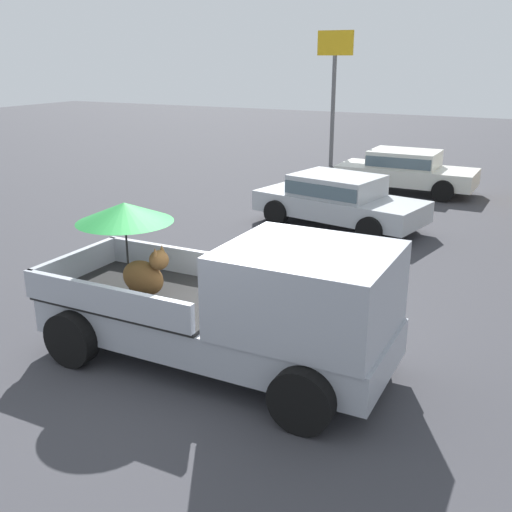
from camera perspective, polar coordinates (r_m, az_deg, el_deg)
ground_plane at (r=8.75m, az=-3.90°, el=-9.97°), size 80.00×80.00×0.00m
pickup_truck_main at (r=8.14m, az=-1.60°, el=-4.55°), size 5.05×2.24×2.21m
parked_sedan_near at (r=19.98m, az=14.04°, el=8.04°), size 4.33×2.03×1.33m
parked_sedan_far at (r=15.44m, az=7.84°, el=5.48°), size 4.56×2.60×1.33m
motel_sign at (r=24.14m, az=7.47°, el=16.95°), size 1.40×0.16×5.11m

